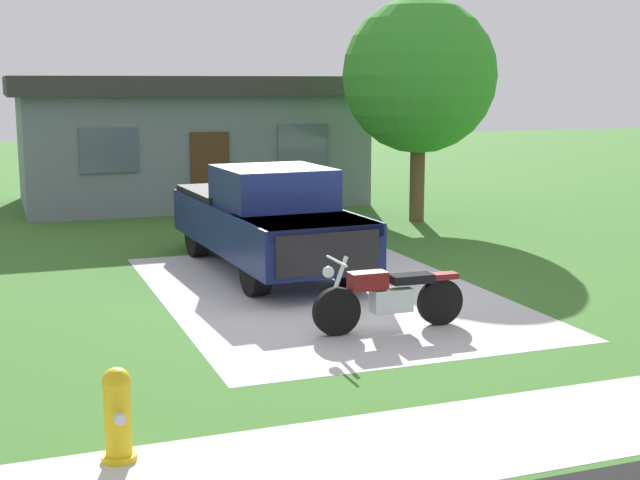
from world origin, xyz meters
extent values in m
plane|color=#3A6D29|center=(0.00, 0.00, 0.00)|extent=(80.00, 80.00, 0.00)
cube|color=#BCBCBC|center=(0.00, 0.00, 0.00)|extent=(5.14, 7.72, 0.01)
cube|color=silver|center=(0.00, -6.00, 0.00)|extent=(36.00, 1.80, 0.01)
cylinder|color=black|center=(-0.68, -2.32, 0.33)|extent=(0.66, 0.12, 0.66)
cylinder|color=black|center=(0.87, -2.33, 0.33)|extent=(0.66, 0.12, 0.66)
cube|color=silver|center=(0.12, -2.33, 0.42)|extent=(0.56, 0.26, 0.32)
cube|color=maroon|center=(-0.23, -2.32, 0.72)|extent=(0.52, 0.26, 0.24)
cube|color=black|center=(0.42, -2.33, 0.70)|extent=(0.60, 0.28, 0.12)
cube|color=maroon|center=(0.87, -2.33, 0.70)|extent=(0.48, 0.20, 0.08)
cylinder|color=silver|center=(-0.68, -2.32, 0.70)|extent=(0.33, 0.06, 0.77)
cylinder|color=silver|center=(-0.68, -2.32, 1.02)|extent=(0.04, 0.70, 0.04)
sphere|color=silver|center=(-0.80, -2.32, 0.88)|extent=(0.16, 0.16, 0.16)
cylinder|color=black|center=(0.57, 0.31, 0.42)|extent=(0.34, 0.85, 0.84)
cylinder|color=black|center=(-1.07, 0.23, 0.42)|extent=(0.34, 0.85, 0.84)
cylinder|color=black|center=(0.41, 3.80, 0.42)|extent=(0.34, 0.85, 0.84)
cylinder|color=black|center=(-1.23, 3.73, 0.42)|extent=(0.34, 0.85, 0.84)
cube|color=#141E51|center=(-0.34, 2.07, 0.80)|extent=(2.25, 5.69, 0.80)
cube|color=#141E51|center=(-0.25, 0.22, 1.10)|extent=(1.98, 1.98, 0.20)
cube|color=#141E51|center=(-0.32, 1.67, 1.55)|extent=(1.88, 1.98, 0.70)
cube|color=#3F4C56|center=(-0.28, 0.87, 1.45)|extent=(1.71, 0.24, 0.60)
cube|color=black|center=(-0.41, 3.61, 1.05)|extent=(2.01, 2.48, 0.50)
cube|color=black|center=(-0.21, -0.71, 0.80)|extent=(1.70, 0.18, 0.64)
cylinder|color=yellow|center=(-3.98, -5.35, 0.35)|extent=(0.24, 0.24, 0.70)
sphere|color=yellow|center=(-3.98, -5.35, 0.74)|extent=(0.26, 0.26, 0.26)
cylinder|color=silver|center=(-3.98, -5.21, 0.45)|extent=(0.10, 0.12, 0.10)
cylinder|color=silver|center=(-3.98, -5.49, 0.45)|extent=(0.10, 0.12, 0.10)
cylinder|color=yellow|center=(-3.98, -5.35, 0.03)|extent=(0.32, 0.32, 0.06)
cylinder|color=brown|center=(4.76, 6.23, 1.11)|extent=(0.36, 0.36, 2.21)
sphere|color=green|center=(4.76, 6.23, 3.50)|extent=(3.69, 3.69, 3.69)
cube|color=slate|center=(0.32, 11.64, 1.50)|extent=(9.00, 5.00, 3.00)
cube|color=#383333|center=(0.32, 11.64, 3.25)|extent=(9.60, 5.60, 0.50)
cube|color=#4C2D19|center=(0.32, 9.11, 1.05)|extent=(1.00, 0.08, 2.10)
cube|color=#4C5966|center=(-2.20, 9.11, 1.70)|extent=(1.40, 0.06, 1.10)
cube|color=#4C5966|center=(2.84, 9.11, 1.70)|extent=(1.40, 0.06, 1.10)
camera|label=1|loc=(-4.88, -13.03, 3.37)|focal=49.72mm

